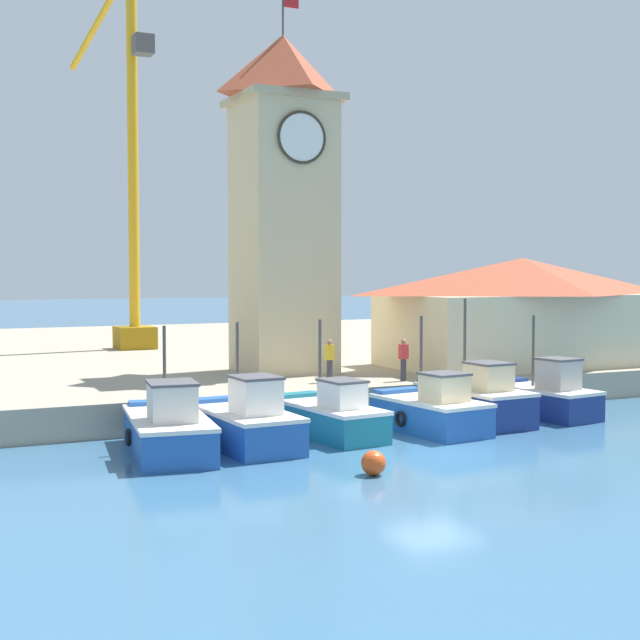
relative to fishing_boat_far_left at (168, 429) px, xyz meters
name	(u,v)px	position (x,y,z in m)	size (l,w,h in m)	color
ground_plane	(432,453)	(7.08, -3.06, -0.75)	(300.00, 300.00, 0.00)	#386689
quay_wharf	(180,356)	(7.08, 23.06, -0.18)	(120.00, 40.00, 1.14)	#9E937F
fishing_boat_far_left	(168,429)	(0.00, 0.00, 0.00)	(2.83, 5.45, 3.72)	#2356A8
fishing_boat_left_outer	(246,423)	(2.40, -0.01, 0.01)	(2.29, 4.79, 3.77)	#2356A8
fishing_boat_left_inner	(330,416)	(5.47, 0.51, -0.08)	(2.29, 4.78, 3.76)	#196B7F
fishing_boat_mid_left	(431,411)	(8.86, -0.19, -0.04)	(2.54, 4.37, 3.84)	#2356A8
fishing_boat_center	(475,401)	(11.20, 0.66, 0.03)	(2.31, 4.65, 4.36)	navy
fishing_boat_mid_right	(544,397)	(14.27, 0.67, -0.01)	(2.45, 4.39, 3.70)	navy
clock_tower	(283,197)	(7.44, 9.01, 7.65)	(4.08, 4.08, 15.46)	beige
warehouse_right	(522,310)	(18.16, 7.01, 2.83)	(12.34, 6.61, 4.78)	beige
port_crane_far	(132,208)	(4.38, 22.78, 7.95)	(3.12, 8.52, 20.61)	#976E11
mooring_buoy	(373,463)	(4.13, -4.87, -0.42)	(0.66, 0.66, 0.66)	#E54C19
dock_worker_near_tower	(330,360)	(7.64, 5.03, 1.24)	(0.34, 0.22, 1.62)	#33333D
dock_worker_along_quay	(403,359)	(10.35, 4.14, 1.24)	(0.34, 0.22, 1.62)	#33333D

